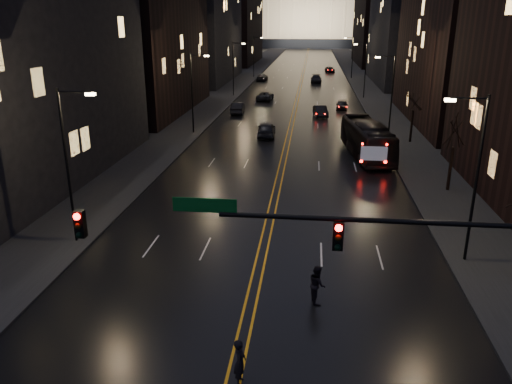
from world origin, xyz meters
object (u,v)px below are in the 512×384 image
(oncoming_car_b, at_px, (238,108))
(receding_car_a, at_px, (320,111))
(traffic_signal, at_px, (410,253))
(oncoming_car_a, at_px, (266,129))
(pedestrian_a, at_px, (240,362))
(pedestrian_b, at_px, (317,284))
(bus, at_px, (367,139))

(oncoming_car_b, xyz_separation_m, receding_car_a, (11.49, -1.18, -0.04))
(traffic_signal, bearing_deg, oncoming_car_a, 102.05)
(oncoming_car_a, distance_m, pedestrian_a, 40.30)
(traffic_signal, height_order, receding_car_a, traffic_signal)
(traffic_signal, bearing_deg, oncoming_car_b, 104.39)
(oncoming_car_b, xyz_separation_m, pedestrian_b, (10.86, -48.58, 0.15))
(oncoming_car_a, bearing_deg, bus, 142.18)
(receding_car_a, distance_m, pedestrian_b, 47.40)
(bus, relative_size, pedestrian_b, 6.41)
(traffic_signal, xyz_separation_m, pedestrian_a, (-5.65, -0.82, -4.21))
(bus, xyz_separation_m, receding_car_a, (-4.15, 20.37, -0.92))
(pedestrian_a, relative_size, pedestrian_b, 0.97)
(receding_car_a, bearing_deg, pedestrian_b, -98.72)
(bus, xyz_separation_m, oncoming_car_a, (-10.30, 7.35, -0.84))
(oncoming_car_a, bearing_deg, pedestrian_b, 96.80)
(oncoming_car_b, relative_size, pedestrian_b, 2.55)
(oncoming_car_a, relative_size, oncoming_car_b, 1.02)
(bus, relative_size, oncoming_car_b, 2.52)
(oncoming_car_a, relative_size, pedestrian_b, 2.60)
(traffic_signal, relative_size, bus, 1.46)
(oncoming_car_b, bearing_deg, bus, 123.31)
(receding_car_a, height_order, pedestrian_b, pedestrian_b)
(bus, relative_size, pedestrian_a, 6.62)
(receding_car_a, bearing_deg, bus, -86.43)
(oncoming_car_b, distance_m, pedestrian_a, 55.00)
(pedestrian_b, bearing_deg, receding_car_a, -14.54)
(oncoming_car_b, xyz_separation_m, pedestrian_a, (8.10, -54.40, 0.12))
(receding_car_a, bearing_deg, oncoming_car_b, 166.20)
(receding_car_a, relative_size, pedestrian_a, 2.50)
(oncoming_car_a, relative_size, pedestrian_a, 2.68)
(pedestrian_b, bearing_deg, oncoming_car_a, -4.66)
(traffic_signal, height_order, oncoming_car_b, traffic_signal)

